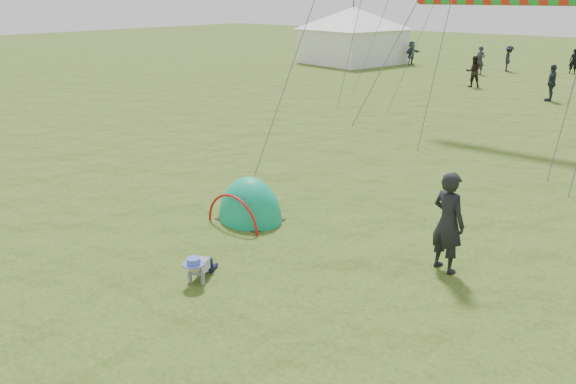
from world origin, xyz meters
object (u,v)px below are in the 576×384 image
Objects in this scene: standing_adult at (448,222)px; popup_tent at (250,220)px; crawling_toddler at (199,266)px; event_marquee at (353,33)px.

popup_tent is at bearing 24.23° from standing_adult.
popup_tent reaches higher than crawling_toddler.
crawling_toddler is 0.36× the size of standing_adult.
popup_tent is 31.81m from event_marquee.
standing_adult is at bearing -41.98° from event_marquee.
popup_tent is at bearing 91.32° from crawling_toddler.
event_marquee is at bearing 95.16° from crawling_toddler.
event_marquee reaches higher than crawling_toddler.
crawling_toddler is 2.96m from popup_tent.
crawling_toddler is at bearing -49.41° from event_marquee.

